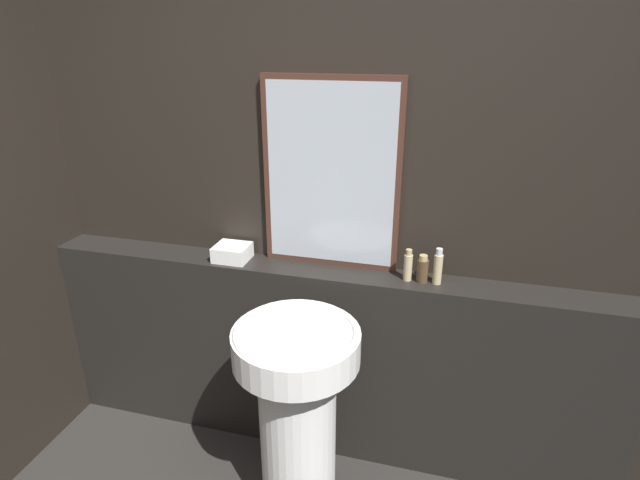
{
  "coord_description": "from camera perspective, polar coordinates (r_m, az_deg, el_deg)",
  "views": [
    {
      "loc": [
        0.52,
        -0.41,
        1.99
      ],
      "look_at": [
        0.01,
        1.5,
        1.18
      ],
      "focal_mm": 28.0,
      "sensor_mm": 36.0,
      "label": 1
    }
  ],
  "objects": [
    {
      "name": "mirror",
      "position": [
        2.22,
        1.25,
        7.36
      ],
      "size": [
        0.62,
        0.03,
        0.86
      ],
      "color": "#47281E",
      "rests_on": "vanity_counter"
    },
    {
      "name": "shampoo_bottle",
      "position": [
        2.21,
        10.02,
        -2.94
      ],
      "size": [
        0.04,
        0.04,
        0.15
      ],
      "color": "#C6B284",
      "rests_on": "vanity_counter"
    },
    {
      "name": "pedestal_sink",
      "position": [
        2.17,
        -2.59,
        -18.98
      ],
      "size": [
        0.5,
        0.5,
        0.96
      ],
      "color": "white",
      "rests_on": "ground_plane"
    },
    {
      "name": "wall_back",
      "position": [
        2.32,
        1.28,
        3.56
      ],
      "size": [
        8.0,
        0.06,
        2.5
      ],
      "color": "black",
      "rests_on": "ground_plane"
    },
    {
      "name": "lotion_bottle",
      "position": [
        2.21,
        13.32,
        -3.08
      ],
      "size": [
        0.04,
        0.04,
        0.16
      ],
      "color": "#C6B284",
      "rests_on": "vanity_counter"
    },
    {
      "name": "conditioner_bottle",
      "position": [
        2.22,
        11.63,
        -3.33
      ],
      "size": [
        0.05,
        0.05,
        0.13
      ],
      "color": "#4C3823",
      "rests_on": "vanity_counter"
    },
    {
      "name": "vanity_counter",
      "position": [
        2.55,
        0.43,
        -13.57
      ],
      "size": [
        2.78,
        0.19,
        0.99
      ],
      "color": "black",
      "rests_on": "ground_plane"
    },
    {
      "name": "towel_stack",
      "position": [
        2.43,
        -9.99,
        -1.41
      ],
      "size": [
        0.16,
        0.14,
        0.07
      ],
      "color": "white",
      "rests_on": "vanity_counter"
    }
  ]
}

